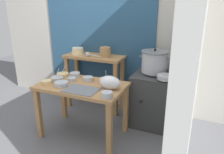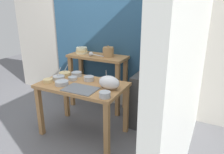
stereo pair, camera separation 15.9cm
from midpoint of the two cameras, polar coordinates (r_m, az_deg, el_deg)
The scene contains 22 objects.
ground_plane at distance 3.16m, azimuth -7.65°, elevation -14.04°, with size 9.00×9.00×0.00m, color slate.
wall_back at distance 3.59m, azimuth 2.50°, elevation 12.45°, with size 4.40×0.12×2.60m.
wall_right at distance 2.41m, azimuth 23.06°, elevation 7.60°, with size 0.30×3.20×2.60m.
prep_table at distance 2.86m, azimuth -6.11°, elevation -3.87°, with size 1.10×0.66×0.72m.
back_shelf_table at distance 3.58m, azimuth -2.47°, elevation 2.20°, with size 0.96×0.40×0.90m.
stove_block at distance 3.22m, azimuth 12.81°, elevation -5.87°, with size 0.60×0.61×0.78m.
steamer_pot at distance 3.07m, azimuth 12.93°, elevation 3.73°, with size 0.42×0.37×0.34m.
clay_pot at distance 3.42m, azimuth 0.36°, elevation 6.53°, with size 0.17×0.17×0.18m.
bowl_stack_enamel at distance 3.67m, azimuth -6.66°, elevation 6.84°, with size 0.20×0.20×0.10m.
ladle at distance 3.46m, azimuth -4.05°, elevation 5.98°, with size 0.29×0.10×0.07m.
serving_tray at distance 2.63m, azimuth -6.50°, elevation -3.18°, with size 0.40×0.28×0.01m, color slate.
plastic_bag at distance 2.61m, azimuth 1.00°, elevation -1.45°, with size 0.26×0.16×0.16m, color white.
wide_pan at distance 2.85m, azimuth 15.59°, elevation -0.32°, with size 0.22×0.22×0.05m, color #B7BABF.
prep_bowl_0 at distance 2.83m, azimuth -0.28°, elevation -0.87°, with size 0.16×0.16×0.18m.
prep_bowl_1 at distance 3.10m, azimuth -7.77°, elevation 0.78°, with size 0.14×0.14×0.06m.
prep_bowl_2 at distance 2.93m, azimuth -14.83°, elevation -0.94°, with size 0.12×0.12×0.05m.
prep_bowl_3 at distance 2.91m, azimuth -4.49°, elevation -0.36°, with size 0.13×0.13×0.06m.
prep_bowl_4 at distance 3.15m, azimuth -10.79°, elevation 0.82°, with size 0.16×0.16×0.17m.
prep_bowl_5 at distance 2.96m, azimuth -8.70°, elevation -0.34°, with size 0.12×0.12×0.05m.
prep_bowl_6 at distance 2.81m, azimuth -11.39°, elevation -1.50°, with size 0.17×0.17×0.05m.
prep_bowl_7 at distance 2.40m, azimuth 0.01°, elevation -4.57°, with size 0.13×0.13×0.07m.
prep_bowl_8 at distance 3.00m, azimuth -12.25°, elevation -0.17°, with size 0.16×0.16×0.16m.
Camera 2 is at (1.60, -2.13, 1.72)m, focal length 35.11 mm.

